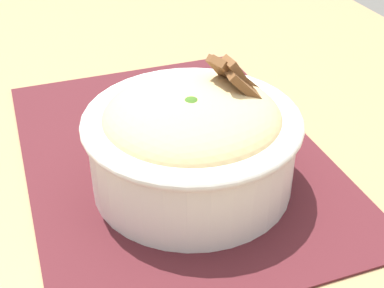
{
  "coord_description": "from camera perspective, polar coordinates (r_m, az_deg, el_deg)",
  "views": [
    {
      "loc": [
        -0.46,
        0.16,
        1.11
      ],
      "look_at": [
        -0.04,
        0.01,
        0.8
      ],
      "focal_mm": 50.1,
      "sensor_mm": 36.0,
      "label": 1
    }
  ],
  "objects": [
    {
      "name": "placemat",
      "position": [
        0.62,
        -1.97,
        -1.16
      ],
      "size": [
        0.46,
        0.33,
        0.0
      ],
      "primitive_type": "cube",
      "rotation": [
        0.0,
        0.0,
        -0.01
      ],
      "color": "#47191E",
      "rests_on": "table"
    },
    {
      "name": "bowl",
      "position": [
        0.54,
        0.03,
        0.71
      ],
      "size": [
        0.24,
        0.24,
        0.14
      ],
      "color": "silver",
      "rests_on": "placemat"
    },
    {
      "name": "table",
      "position": [
        0.65,
        -0.67,
        -6.63
      ],
      "size": [
        1.36,
        1.0,
        0.75
      ],
      "color": "#99754C",
      "rests_on": "ground_plane"
    },
    {
      "name": "fork",
      "position": [
        0.7,
        -4.67,
        3.48
      ],
      "size": [
        0.04,
        0.12,
        0.0
      ],
      "color": "silver",
      "rests_on": "placemat"
    }
  ]
}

